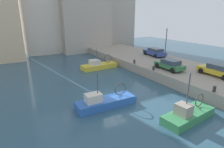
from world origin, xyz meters
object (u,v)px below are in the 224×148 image
at_px(fishing_boat_yellow, 101,67).
at_px(mooring_bollard_mid, 154,68).
at_px(fishing_boat_green, 190,117).
at_px(parked_car_green, 170,64).
at_px(parked_car_yellow, 218,70).
at_px(fishing_boat_blue, 109,104).
at_px(quay_streetlamp, 166,38).
at_px(parked_car_blue, 155,52).
at_px(mooring_bollard_south, 214,89).
at_px(mooring_bollard_north, 134,62).

xyz_separation_m(fishing_boat_yellow, mooring_bollard_mid, (3.33, -8.00, 1.36)).
bearing_deg(fishing_boat_green, parked_car_green, 53.52).
bearing_deg(parked_car_yellow, fishing_boat_blue, 171.63).
height_order(fishing_boat_yellow, quay_streetlamp, quay_streetlamp).
distance_m(parked_car_blue, quay_streetlamp, 3.80).
xyz_separation_m(fishing_boat_green, mooring_bollard_south, (3.86, 0.65, 1.37)).
bearing_deg(mooring_bollard_north, parked_car_yellow, -62.84).
bearing_deg(parked_car_green, mooring_bollard_mid, 157.40).
relative_size(fishing_boat_blue, quay_streetlamp, 1.29).
xyz_separation_m(mooring_bollard_south, mooring_bollard_north, (0.00, 12.00, 0.00)).
height_order(parked_car_green, mooring_bollard_mid, parked_car_green).
relative_size(mooring_bollard_south, mooring_bollard_mid, 1.00).
height_order(fishing_boat_blue, parked_car_green, fishing_boat_blue).
xyz_separation_m(fishing_boat_yellow, parked_car_yellow, (8.14, -13.37, 1.79)).
height_order(fishing_boat_green, parked_car_green, fishing_boat_green).
height_order(fishing_boat_blue, fishing_boat_yellow, fishing_boat_blue).
height_order(parked_car_yellow, parked_car_green, parked_car_yellow).
distance_m(parked_car_yellow, parked_car_blue, 11.91).
distance_m(parked_car_blue, parked_car_green, 8.38).
bearing_deg(mooring_bollard_mid, parked_car_green, -22.60).
distance_m(parked_car_green, mooring_bollard_south, 7.46).
bearing_deg(parked_car_green, fishing_boat_blue, -165.76).
xyz_separation_m(fishing_boat_green, parked_car_blue, (9.97, 15.11, 1.79)).
height_order(parked_car_yellow, quay_streetlamp, quay_streetlamp).
relative_size(fishing_boat_yellow, parked_car_green, 1.64).
bearing_deg(mooring_bollard_mid, fishing_boat_green, -114.05).
bearing_deg(fishing_boat_yellow, quay_streetlamp, -25.57).
bearing_deg(fishing_boat_green, mooring_bollard_mid, 65.95).
bearing_deg(mooring_bollard_north, parked_car_blue, 22.01).
bearing_deg(parked_car_blue, fishing_boat_yellow, 170.81).
bearing_deg(mooring_bollard_north, fishing_boat_blue, -138.51).
relative_size(mooring_bollard_north, quay_streetlamp, 0.11).
height_order(parked_car_blue, mooring_bollard_north, parked_car_blue).
xyz_separation_m(fishing_boat_blue, mooring_bollard_mid, (8.40, 3.43, 1.37)).
height_order(mooring_bollard_north, quay_streetlamp, quay_streetlamp).
height_order(fishing_boat_yellow, parked_car_yellow, fishing_boat_yellow).
bearing_deg(parked_car_yellow, mooring_bollard_mid, 131.83).
xyz_separation_m(fishing_boat_blue, quay_streetlamp, (14.05, 7.13, 4.35)).
distance_m(mooring_bollard_south, mooring_bollard_north, 12.00).
xyz_separation_m(fishing_boat_blue, fishing_boat_yellow, (5.07, 11.43, 0.01)).
bearing_deg(mooring_bollard_south, fishing_boat_blue, 151.46).
bearing_deg(mooring_bollard_mid, quay_streetlamp, 33.21).
bearing_deg(parked_car_green, fishing_boat_yellow, 120.91).
xyz_separation_m(parked_car_green, mooring_bollard_mid, (-1.94, 0.81, -0.41)).
relative_size(fishing_boat_yellow, mooring_bollard_south, 11.56).
bearing_deg(mooring_bollard_north, fishing_boat_yellow, 129.83).
bearing_deg(quay_streetlamp, fishing_boat_yellow, 154.43).
relative_size(parked_car_green, mooring_bollard_south, 7.06).
bearing_deg(parked_car_blue, mooring_bollard_north, -157.99).
height_order(mooring_bollard_south, quay_streetlamp, quay_streetlamp).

